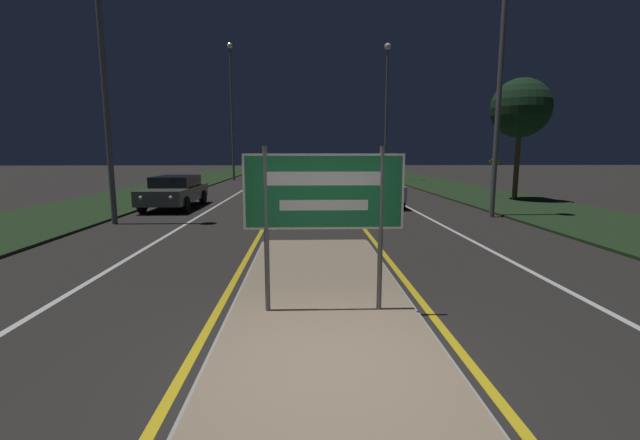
{
  "coord_description": "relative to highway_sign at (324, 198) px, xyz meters",
  "views": [
    {
      "loc": [
        -0.26,
        -4.23,
        2.31
      ],
      "look_at": [
        0.0,
        3.11,
        1.17
      ],
      "focal_mm": 24.0,
      "sensor_mm": 36.0,
      "label": 1
    }
  ],
  "objects": [
    {
      "name": "ground_plane",
      "position": [
        0.0,
        -1.61,
        -1.71
      ],
      "size": [
        160.0,
        160.0,
        0.0
      ],
      "primitive_type": "plane",
      "color": "#282623"
    },
    {
      "name": "median_island",
      "position": [
        0.0,
        0.0,
        -1.67
      ],
      "size": [
        2.75,
        10.1,
        0.1
      ],
      "color": "#999993",
      "rests_on": "ground_plane"
    },
    {
      "name": "verge_left",
      "position": [
        -9.5,
        18.39,
        -1.67
      ],
      "size": [
        5.0,
        100.0,
        0.08
      ],
      "color": "#1E3319",
      "rests_on": "ground_plane"
    },
    {
      "name": "verge_right",
      "position": [
        9.5,
        18.39,
        -1.67
      ],
      "size": [
        5.0,
        100.0,
        0.08
      ],
      "color": "#1E3319",
      "rests_on": "ground_plane"
    },
    {
      "name": "centre_line_yellow_left",
      "position": [
        -1.57,
        23.39,
        -1.71
      ],
      "size": [
        0.12,
        70.0,
        0.01
      ],
      "color": "gold",
      "rests_on": "ground_plane"
    },
    {
      "name": "centre_line_yellow_right",
      "position": [
        1.57,
        23.39,
        -1.71
      ],
      "size": [
        0.12,
        70.0,
        0.01
      ],
      "color": "gold",
      "rests_on": "ground_plane"
    },
    {
      "name": "lane_line_white_left",
      "position": [
        -4.2,
        23.39,
        -1.71
      ],
      "size": [
        0.12,
        70.0,
        0.01
      ],
      "color": "silver",
      "rests_on": "ground_plane"
    },
    {
      "name": "lane_line_white_right",
      "position": [
        4.2,
        23.39,
        -1.71
      ],
      "size": [
        0.12,
        70.0,
        0.01
      ],
      "color": "silver",
      "rests_on": "ground_plane"
    },
    {
      "name": "edge_line_white_left",
      "position": [
        -7.2,
        23.39,
        -1.71
      ],
      "size": [
        0.1,
        70.0,
        0.01
      ],
      "color": "silver",
      "rests_on": "ground_plane"
    },
    {
      "name": "edge_line_white_right",
      "position": [
        7.2,
        23.39,
        -1.71
      ],
      "size": [
        0.1,
        70.0,
        0.01
      ],
      "color": "silver",
      "rests_on": "ground_plane"
    },
    {
      "name": "highway_sign",
      "position": [
        0.0,
        0.0,
        0.0
      ],
      "size": [
        2.21,
        0.07,
        2.31
      ],
      "color": "#56565B",
      "rests_on": "median_island"
    },
    {
      "name": "streetlight_left_near",
      "position": [
        -6.56,
        8.33,
        4.98
      ],
      "size": [
        0.54,
        0.54,
        10.4
      ],
      "color": "#56565B",
      "rests_on": "ground_plane"
    },
    {
      "name": "streetlight_left_far",
      "position": [
        -6.41,
        31.45,
        5.02
      ],
      "size": [
        0.47,
        0.47,
        11.34
      ],
      "color": "#56565B",
      "rests_on": "ground_plane"
    },
    {
      "name": "streetlight_right_near",
      "position": [
        6.59,
        9.46,
        4.95
      ],
      "size": [
        0.62,
        0.62,
        9.59
      ],
      "color": "#56565B",
      "rests_on": "ground_plane"
    },
    {
      "name": "streetlight_right_far",
      "position": [
        6.44,
        29.96,
        5.3
      ],
      "size": [
        0.54,
        0.54,
        11.06
      ],
      "color": "#56565B",
      "rests_on": "ground_plane"
    },
    {
      "name": "car_receding_0",
      "position": [
        2.88,
        13.13,
        -0.95
      ],
      "size": [
        2.03,
        4.3,
        1.4
      ],
      "color": "#B7B7BC",
      "rests_on": "ground_plane"
    },
    {
      "name": "car_receding_1",
      "position": [
        2.3,
        22.0,
        -1.01
      ],
      "size": [
        1.9,
        4.37,
        1.31
      ],
      "color": "#B7B7BC",
      "rests_on": "ground_plane"
    },
    {
      "name": "car_approaching_0",
      "position": [
        -5.82,
        12.59,
        -0.99
      ],
      "size": [
        1.92,
        4.71,
        1.35
      ],
      "color": "#4C514C",
      "rests_on": "ground_plane"
    },
    {
      "name": "warning_sign",
      "position": [
        9.67,
        16.37,
        -0.35
      ],
      "size": [
        0.6,
        0.06,
        2.11
      ],
      "color": "#56565B",
      "rests_on": "verge_right"
    },
    {
      "name": "roadside_palm_right",
      "position": [
        9.94,
        14.54,
        2.7
      ],
      "size": [
        2.76,
        2.76,
        5.73
      ],
      "color": "#4C3823",
      "rests_on": "verge_right"
    }
  ]
}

